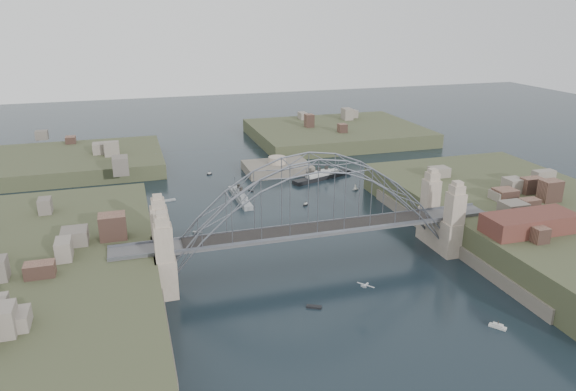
{
  "coord_description": "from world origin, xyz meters",
  "views": [
    {
      "loc": [
        -35.97,
        -99.61,
        52.95
      ],
      "look_at": [
        0.0,
        18.0,
        10.0
      ],
      "focal_mm": 33.35,
      "sensor_mm": 36.0,
      "label": 1
    }
  ],
  "objects_px": {
    "bridge": "(313,212)",
    "ocean_liner": "(323,176)",
    "naval_cruiser_near": "(240,197)",
    "wharf_shed": "(530,223)",
    "naval_cruiser_far": "(158,162)",
    "fort_island": "(277,173)"
  },
  "relations": [
    {
      "from": "ocean_liner",
      "to": "wharf_shed",
      "type": "bearing_deg",
      "value": -74.63
    },
    {
      "from": "bridge",
      "to": "naval_cruiser_far",
      "type": "xyz_separation_m",
      "value": [
        -26.63,
        92.35,
        -11.45
      ]
    },
    {
      "from": "fort_island",
      "to": "ocean_liner",
      "type": "relative_size",
      "value": 0.97
    },
    {
      "from": "naval_cruiser_near",
      "to": "naval_cruiser_far",
      "type": "bearing_deg",
      "value": 113.76
    },
    {
      "from": "wharf_shed",
      "to": "ocean_liner",
      "type": "height_order",
      "value": "wharf_shed"
    },
    {
      "from": "wharf_shed",
      "to": "naval_cruiser_near",
      "type": "height_order",
      "value": "wharf_shed"
    },
    {
      "from": "bridge",
      "to": "ocean_liner",
      "type": "xyz_separation_m",
      "value": [
        24.18,
        58.1,
        -11.45
      ]
    },
    {
      "from": "bridge",
      "to": "fort_island",
      "type": "distance_m",
      "value": 72.14
    },
    {
      "from": "wharf_shed",
      "to": "naval_cruiser_near",
      "type": "relative_size",
      "value": 1.02
    },
    {
      "from": "bridge",
      "to": "ocean_liner",
      "type": "relative_size",
      "value": 3.72
    },
    {
      "from": "naval_cruiser_near",
      "to": "naval_cruiser_far",
      "type": "height_order",
      "value": "naval_cruiser_near"
    },
    {
      "from": "naval_cruiser_far",
      "to": "ocean_liner",
      "type": "height_order",
      "value": "ocean_liner"
    },
    {
      "from": "ocean_liner",
      "to": "bridge",
      "type": "bearing_deg",
      "value": -112.59
    },
    {
      "from": "naval_cruiser_near",
      "to": "ocean_liner",
      "type": "bearing_deg",
      "value": 21.9
    },
    {
      "from": "bridge",
      "to": "naval_cruiser_far",
      "type": "height_order",
      "value": "bridge"
    },
    {
      "from": "bridge",
      "to": "naval_cruiser_far",
      "type": "distance_m",
      "value": 96.79
    },
    {
      "from": "bridge",
      "to": "naval_cruiser_near",
      "type": "bearing_deg",
      "value": 97.67
    },
    {
      "from": "fort_island",
      "to": "naval_cruiser_far",
      "type": "distance_m",
      "value": 44.64
    },
    {
      "from": "wharf_shed",
      "to": "naval_cruiser_near",
      "type": "distance_m",
      "value": 78.66
    },
    {
      "from": "fort_island",
      "to": "wharf_shed",
      "type": "bearing_deg",
      "value": -69.15
    },
    {
      "from": "bridge",
      "to": "naval_cruiser_near",
      "type": "distance_m",
      "value": 47.7
    },
    {
      "from": "naval_cruiser_near",
      "to": "ocean_liner",
      "type": "height_order",
      "value": "naval_cruiser_near"
    }
  ]
}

